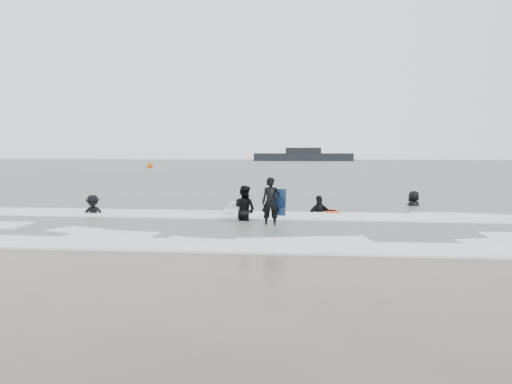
# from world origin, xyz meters

# --- Properties ---
(ground) EXTENTS (320.00, 320.00, 0.00)m
(ground) POSITION_xyz_m (0.00, 0.00, 0.00)
(ground) COLOR brown
(ground) RESTS_ON ground
(sea) EXTENTS (320.00, 320.00, 0.00)m
(sea) POSITION_xyz_m (0.00, 80.00, 0.06)
(sea) COLOR #47544C
(sea) RESTS_ON ground
(surfer_centre) EXTENTS (0.68, 0.48, 1.78)m
(surfer_centre) POSITION_xyz_m (0.73, 3.39, 0.00)
(surfer_centre) COLOR black
(surfer_centre) RESTS_ON ground
(surfer_wading) EXTENTS (1.16, 1.06, 1.93)m
(surfer_wading) POSITION_xyz_m (-0.41, 4.60, 0.00)
(surfer_wading) COLOR black
(surfer_wading) RESTS_ON ground
(surfer_breaker) EXTENTS (1.24, 0.92, 1.70)m
(surfer_breaker) POSITION_xyz_m (-7.00, 5.72, 0.00)
(surfer_breaker) COLOR black
(surfer_breaker) RESTS_ON ground
(surfer_right_near) EXTENTS (1.23, 0.85, 1.94)m
(surfer_right_near) POSITION_xyz_m (2.47, 7.37, 0.00)
(surfer_right_near) COLOR black
(surfer_right_near) RESTS_ON ground
(surfer_right_far) EXTENTS (1.11, 1.07, 1.92)m
(surfer_right_far) POSITION_xyz_m (7.04, 10.68, 0.00)
(surfer_right_far) COLOR black
(surfer_right_far) RESTS_ON ground
(surf_foam) EXTENTS (30.03, 9.06, 0.09)m
(surf_foam) POSITION_xyz_m (0.00, 3.70, 0.04)
(surf_foam) COLOR white
(surf_foam) RESTS_ON ground
(bodyboards) EXTENTS (4.51, 4.42, 1.25)m
(bodyboards) POSITION_xyz_m (1.06, 5.18, 0.50)
(bodyboards) COLOR #0E2244
(bodyboards) RESTS_ON ground
(buoy) EXTENTS (1.00, 1.00, 1.65)m
(buoy) POSITION_xyz_m (-24.73, 64.97, 0.42)
(buoy) COLOR #D25609
(buoy) RESTS_ON ground
(vessel_horizon) EXTENTS (28.40, 5.07, 3.85)m
(vessel_horizon) POSITION_xyz_m (-1.37, 130.86, 1.44)
(vessel_horizon) COLOR black
(vessel_horizon) RESTS_ON ground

